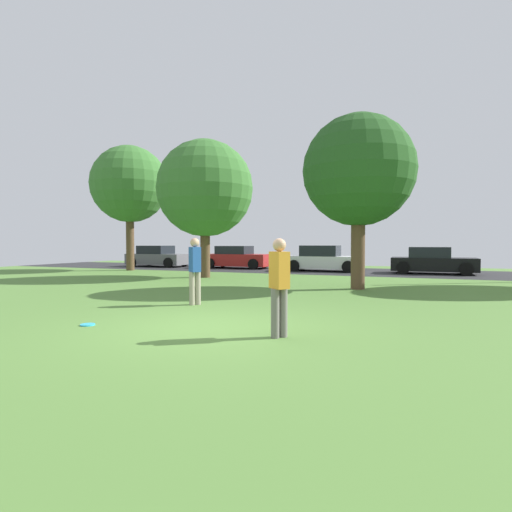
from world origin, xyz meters
name	(u,v)px	position (x,y,z in m)	size (l,w,h in m)	color
ground_plane	(208,326)	(0.00, 0.00, 0.00)	(44.00, 44.00, 0.00)	#547F38
road_strip	(348,271)	(0.00, 16.00, 0.00)	(44.00, 6.40, 0.01)	#28282B
oak_tree_right	(359,171)	(1.72, 7.38, 4.00)	(3.77, 3.77, 5.92)	brown
maple_tree_near	(130,185)	(-11.81, 12.17, 4.92)	(4.37, 4.37, 7.13)	brown
oak_tree_left	(205,189)	(-5.42, 9.55, 4.04)	(4.38, 4.38, 6.25)	brown
person_thrower	(195,268)	(-1.62, 2.24, 0.94)	(0.39, 0.37, 1.70)	gray
person_catcher	(279,283)	(1.52, -0.33, 0.91)	(0.39, 0.37, 1.65)	slate
frisbee_disc	(88,325)	(-2.19, -0.77, 0.01)	(0.27, 0.27, 0.03)	#2DB2E0
parked_car_grey	(158,257)	(-12.61, 15.92, 0.64)	(4.08, 2.09, 1.40)	slate
parked_car_red	(237,258)	(-6.98, 16.35, 0.64)	(4.16, 2.03, 1.39)	#B21E1E
parked_car_white	(323,259)	(-1.36, 15.76, 0.65)	(4.24, 2.07, 1.44)	white
parked_car_black	(432,262)	(4.28, 15.88, 0.63)	(4.05, 1.99, 1.37)	black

